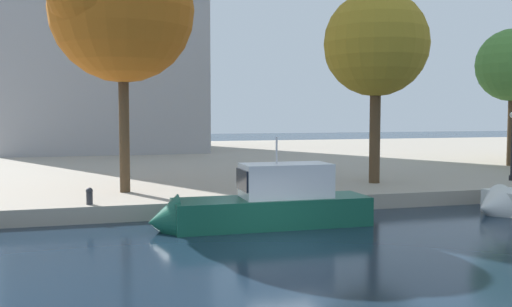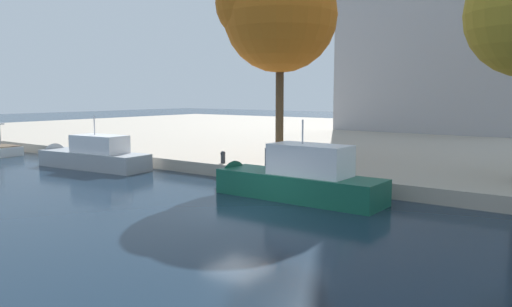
{
  "view_description": "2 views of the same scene",
  "coord_description": "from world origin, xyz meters",
  "px_view_note": "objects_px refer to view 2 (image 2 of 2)",
  "views": [
    {
      "loc": [
        -6.61,
        -18.82,
        4.75
      ],
      "look_at": [
        0.01,
        4.13,
        3.06
      ],
      "focal_mm": 40.08,
      "sensor_mm": 36.0,
      "label": 1
    },
    {
      "loc": [
        12.73,
        -16.06,
        4.95
      ],
      "look_at": [
        -1.98,
        3.95,
        1.97
      ],
      "focal_mm": 35.06,
      "sensor_mm": 36.0,
      "label": 2
    }
  ],
  "objects_px": {
    "motor_yacht_2": "(290,182)",
    "tree_3": "(275,12)",
    "mooring_bollard_0": "(124,147)",
    "mooring_bollard_1": "(223,157)",
    "motor_yacht_1": "(88,158)"
  },
  "relations": [
    {
      "from": "motor_yacht_2",
      "to": "tree_3",
      "type": "bearing_deg",
      "value": -49.85
    },
    {
      "from": "mooring_bollard_0",
      "to": "mooring_bollard_1",
      "type": "distance_m",
      "value": 9.22
    },
    {
      "from": "motor_yacht_1",
      "to": "tree_3",
      "type": "xyz_separation_m",
      "value": [
        10.89,
        6.21,
        9.37
      ]
    },
    {
      "from": "motor_yacht_1",
      "to": "mooring_bollard_1",
      "type": "bearing_deg",
      "value": -167.39
    },
    {
      "from": "motor_yacht_2",
      "to": "mooring_bollard_1",
      "type": "height_order",
      "value": "motor_yacht_2"
    },
    {
      "from": "tree_3",
      "to": "mooring_bollard_0",
      "type": "bearing_deg",
      "value": -163.02
    },
    {
      "from": "motor_yacht_1",
      "to": "tree_3",
      "type": "distance_m",
      "value": 15.65
    },
    {
      "from": "motor_yacht_2",
      "to": "mooring_bollard_1",
      "type": "bearing_deg",
      "value": -24.56
    },
    {
      "from": "mooring_bollard_0",
      "to": "tree_3",
      "type": "xyz_separation_m",
      "value": [
        10.78,
        3.29,
        8.85
      ]
    },
    {
      "from": "motor_yacht_2",
      "to": "tree_3",
      "type": "relative_size",
      "value": 0.73
    },
    {
      "from": "motor_yacht_1",
      "to": "motor_yacht_2",
      "type": "distance_m",
      "value": 16.24
    },
    {
      "from": "motor_yacht_2",
      "to": "tree_3",
      "type": "xyz_separation_m",
      "value": [
        -5.35,
        6.47,
        9.25
      ]
    },
    {
      "from": "motor_yacht_2",
      "to": "mooring_bollard_0",
      "type": "xyz_separation_m",
      "value": [
        -16.13,
        3.17,
        0.4
      ]
    },
    {
      "from": "mooring_bollard_0",
      "to": "mooring_bollard_1",
      "type": "bearing_deg",
      "value": 0.39
    },
    {
      "from": "tree_3",
      "to": "motor_yacht_2",
      "type": "bearing_deg",
      "value": -50.39
    }
  ]
}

